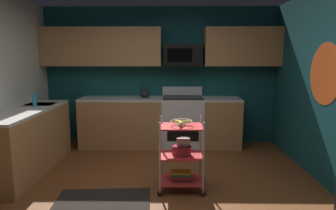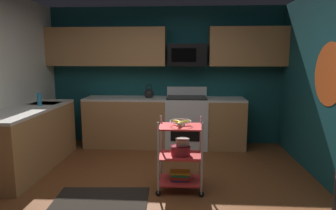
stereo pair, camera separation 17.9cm
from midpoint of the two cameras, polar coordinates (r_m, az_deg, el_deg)
The scene contains 15 objects.
floor at distance 3.77m, azimuth -4.22°, elevation -17.47°, with size 4.40×4.80×0.04m, color brown.
wall_back at distance 5.80m, azimuth -2.28°, elevation 5.54°, with size 4.52×0.06×2.60m, color #14474C.
wall_flower_decal at distance 4.34m, azimuth 26.72°, elevation 5.32°, with size 0.81×0.81×0.00m, color #E5591E.
counter_run at distance 5.21m, azimuth -11.18°, elevation -4.38°, with size 3.67×2.54×0.92m.
oven_range at distance 5.59m, azimuth 1.86°, elevation -3.12°, with size 0.76×0.65×1.10m.
upper_cabinets at distance 5.61m, azimuth -3.38°, elevation 11.03°, with size 4.40×0.33×0.70m.
microwave at distance 5.56m, azimuth 1.90°, elevation 9.51°, with size 0.70×0.39×0.40m.
rolling_cart at distance 3.79m, azimuth 1.16°, elevation -9.55°, with size 0.59×0.42×0.91m.
fruit_bowl at distance 3.67m, azimuth 1.18°, elevation -3.29°, with size 0.27×0.27×0.07m.
mixing_bowl_large at distance 3.77m, azimuth 1.22°, elevation -8.59°, with size 0.25×0.25×0.11m.
mixing_bowl_small at distance 3.77m, azimuth 1.57°, elevation -6.99°, with size 0.18×0.18×0.08m.
book_stack at distance 3.88m, azimuth 1.15°, elevation -13.27°, with size 0.26×0.17×0.11m.
kettle at distance 5.53m, azimuth -5.38°, elevation 2.16°, with size 0.21×0.18×0.26m.
dish_soap_bottle at distance 4.99m, azimuth -25.07°, elevation 0.84°, with size 0.06×0.06×0.20m, color #2D8CBF.
floor_rug at distance 3.73m, azimuth -13.84°, elevation -17.58°, with size 1.10×0.70×0.01m, color black.
Camera 1 is at (0.22, -3.36, 1.67)m, focal length 31.92 mm.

